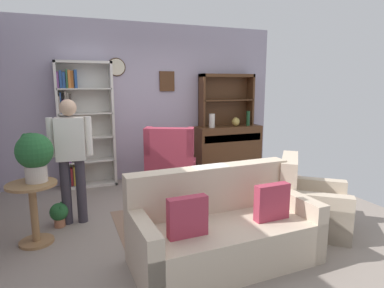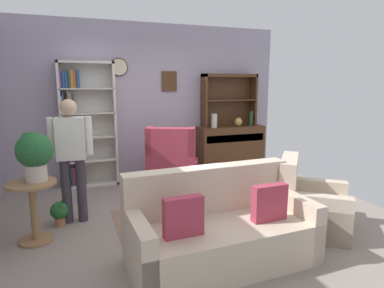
{
  "view_description": "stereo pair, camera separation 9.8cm",
  "coord_description": "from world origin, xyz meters",
  "px_view_note": "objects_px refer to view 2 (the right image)",
  "views": [
    {
      "loc": [
        -1.47,
        -3.76,
        1.75
      ],
      "look_at": [
        0.1,
        0.2,
        0.95
      ],
      "focal_mm": 30.5,
      "sensor_mm": 36.0,
      "label": 1
    },
    {
      "loc": [
        -1.38,
        -3.8,
        1.75
      ],
      "look_at": [
        0.1,
        0.2,
        0.95
      ],
      "focal_mm": 30.5,
      "sensor_mm": 36.0,
      "label": 2
    }
  ],
  "objects_px": {
    "sideboard_hutch": "(229,93)",
    "person_reading": "(71,152)",
    "vase_round": "(238,122)",
    "couch_floral": "(220,231)",
    "potted_plant_small": "(59,212)",
    "bottle_wine": "(251,118)",
    "vase_tall": "(214,121)",
    "armchair_floral": "(309,207)",
    "potted_plant_large": "(34,153)",
    "plant_stand": "(33,205)",
    "book_stack": "(193,191)",
    "bookshelf": "(83,126)",
    "sideboard": "(230,147)",
    "wingback_chair": "(172,166)",
    "coffee_table": "(200,199)"
  },
  "relations": [
    {
      "from": "book_stack",
      "to": "armchair_floral",
      "type": "bearing_deg",
      "value": -24.17
    },
    {
      "from": "potted_plant_large",
      "to": "potted_plant_small",
      "type": "height_order",
      "value": "potted_plant_large"
    },
    {
      "from": "vase_round",
      "to": "couch_floral",
      "type": "height_order",
      "value": "vase_round"
    },
    {
      "from": "vase_tall",
      "to": "couch_floral",
      "type": "relative_size",
      "value": 0.14
    },
    {
      "from": "bookshelf",
      "to": "plant_stand",
      "type": "xyz_separation_m",
      "value": [
        -0.63,
        -1.94,
        -0.6
      ]
    },
    {
      "from": "bookshelf",
      "to": "potted_plant_large",
      "type": "distance_m",
      "value": 1.98
    },
    {
      "from": "wingback_chair",
      "to": "potted_plant_large",
      "type": "distance_m",
      "value": 2.39
    },
    {
      "from": "person_reading",
      "to": "plant_stand",
      "type": "bearing_deg",
      "value": -135.61
    },
    {
      "from": "sideboard_hutch",
      "to": "armchair_floral",
      "type": "relative_size",
      "value": 1.02
    },
    {
      "from": "wingback_chair",
      "to": "book_stack",
      "type": "xyz_separation_m",
      "value": [
        -0.21,
        -1.54,
        0.07
      ]
    },
    {
      "from": "vase_tall",
      "to": "person_reading",
      "type": "xyz_separation_m",
      "value": [
        -2.54,
        -1.36,
        -0.14
      ]
    },
    {
      "from": "plant_stand",
      "to": "book_stack",
      "type": "height_order",
      "value": "plant_stand"
    },
    {
      "from": "plant_stand",
      "to": "person_reading",
      "type": "height_order",
      "value": "person_reading"
    },
    {
      "from": "vase_tall",
      "to": "bottle_wine",
      "type": "xyz_separation_m",
      "value": [
        0.78,
        -0.01,
        0.01
      ]
    },
    {
      "from": "couch_floral",
      "to": "potted_plant_small",
      "type": "relative_size",
      "value": 6.05
    },
    {
      "from": "bottle_wine",
      "to": "wingback_chair",
      "type": "distance_m",
      "value": 1.94
    },
    {
      "from": "potted_plant_small",
      "to": "wingback_chair",
      "type": "bearing_deg",
      "value": 28.22
    },
    {
      "from": "vase_tall",
      "to": "book_stack",
      "type": "height_order",
      "value": "vase_tall"
    },
    {
      "from": "bottle_wine",
      "to": "couch_floral",
      "type": "bearing_deg",
      "value": -124.99
    },
    {
      "from": "vase_tall",
      "to": "couch_floral",
      "type": "height_order",
      "value": "vase_tall"
    },
    {
      "from": "sideboard_hutch",
      "to": "plant_stand",
      "type": "bearing_deg",
      "value": -149.61
    },
    {
      "from": "potted_plant_small",
      "to": "book_stack",
      "type": "distance_m",
      "value": 1.68
    },
    {
      "from": "vase_tall",
      "to": "bookshelf",
      "type": "bearing_deg",
      "value": 175.99
    },
    {
      "from": "sideboard_hutch",
      "to": "coffee_table",
      "type": "xyz_separation_m",
      "value": [
        -1.49,
        -2.24,
        -1.21
      ]
    },
    {
      "from": "bookshelf",
      "to": "bottle_wine",
      "type": "relative_size",
      "value": 7.28
    },
    {
      "from": "bottle_wine",
      "to": "coffee_table",
      "type": "relative_size",
      "value": 0.36
    },
    {
      "from": "potted_plant_large",
      "to": "bottle_wine",
      "type": "bearing_deg",
      "value": 24.94
    },
    {
      "from": "sideboard_hutch",
      "to": "wingback_chair",
      "type": "relative_size",
      "value": 1.04
    },
    {
      "from": "vase_tall",
      "to": "armchair_floral",
      "type": "height_order",
      "value": "vase_tall"
    },
    {
      "from": "couch_floral",
      "to": "coffee_table",
      "type": "xyz_separation_m",
      "value": [
        0.1,
        0.79,
        0.04
      ]
    },
    {
      "from": "wingback_chair",
      "to": "armchair_floral",
      "type": "bearing_deg",
      "value": -63.33
    },
    {
      "from": "vase_tall",
      "to": "armchair_floral",
      "type": "distance_m",
      "value": 2.71
    },
    {
      "from": "sideboard_hutch",
      "to": "coffee_table",
      "type": "bearing_deg",
      "value": -123.7
    },
    {
      "from": "vase_tall",
      "to": "plant_stand",
      "type": "relative_size",
      "value": 0.38
    },
    {
      "from": "potted_plant_small",
      "to": "bottle_wine",
      "type": "bearing_deg",
      "value": 22.0
    },
    {
      "from": "sideboard_hutch",
      "to": "person_reading",
      "type": "xyz_separation_m",
      "value": [
        -2.93,
        -1.55,
        -0.65
      ]
    },
    {
      "from": "plant_stand",
      "to": "potted_plant_small",
      "type": "xyz_separation_m",
      "value": [
        0.24,
        0.35,
        -0.25
      ]
    },
    {
      "from": "bookshelf",
      "to": "potted_plant_small",
      "type": "relative_size",
      "value": 6.95
    },
    {
      "from": "vase_round",
      "to": "armchair_floral",
      "type": "height_order",
      "value": "vase_round"
    },
    {
      "from": "plant_stand",
      "to": "armchair_floral",
      "type": "bearing_deg",
      "value": -15.07
    },
    {
      "from": "couch_floral",
      "to": "person_reading",
      "type": "height_order",
      "value": "person_reading"
    },
    {
      "from": "bookshelf",
      "to": "vase_round",
      "type": "height_order",
      "value": "bookshelf"
    },
    {
      "from": "sideboard_hutch",
      "to": "potted_plant_large",
      "type": "distance_m",
      "value": 3.86
    },
    {
      "from": "bottle_wine",
      "to": "person_reading",
      "type": "xyz_separation_m",
      "value": [
        -3.32,
        -1.35,
        -0.16
      ]
    },
    {
      "from": "vase_round",
      "to": "person_reading",
      "type": "height_order",
      "value": "person_reading"
    },
    {
      "from": "bookshelf",
      "to": "sideboard_hutch",
      "type": "relative_size",
      "value": 1.91
    },
    {
      "from": "bookshelf",
      "to": "armchair_floral",
      "type": "bearing_deg",
      "value": -48.75
    },
    {
      "from": "bookshelf",
      "to": "sideboard_hutch",
      "type": "bearing_deg",
      "value": 0.54
    },
    {
      "from": "bookshelf",
      "to": "sideboard",
      "type": "height_order",
      "value": "bookshelf"
    },
    {
      "from": "plant_stand",
      "to": "book_stack",
      "type": "relative_size",
      "value": 4.19
    }
  ]
}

